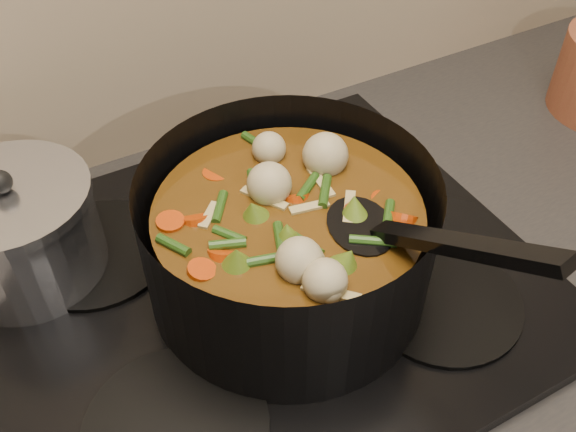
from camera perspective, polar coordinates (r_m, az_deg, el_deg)
stovetop at (r=0.76m, az=-2.24°, el=-5.87°), size 0.62×0.54×0.03m
stockpot at (r=0.69m, az=0.06°, el=-2.20°), size 0.31×0.41×0.23m
saucepan at (r=0.78m, az=-22.71°, el=-1.26°), size 0.18×0.18×0.15m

